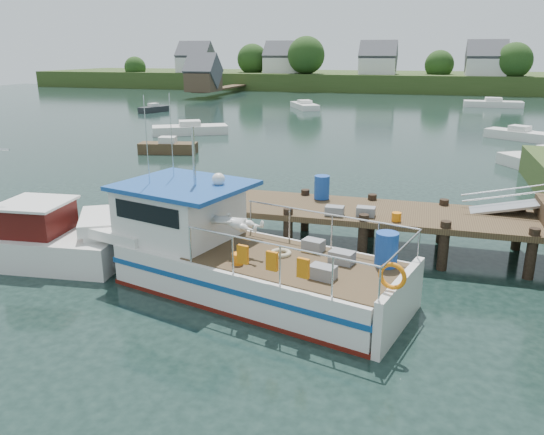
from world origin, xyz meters
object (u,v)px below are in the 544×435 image
(work_boat, at_px, (15,240))
(moored_far, at_px, (493,104))
(moored_b, at_px, (519,134))
(dock, at_px, (514,195))
(moored_rowboat, at_px, (168,147))
(moored_a, at_px, (190,129))
(moored_e, at_px, (154,109))
(moored_d, at_px, (305,106))
(lobster_boat, at_px, (219,252))

(work_boat, distance_m, moored_far, 61.68)
(moored_b, bearing_deg, dock, -100.61)
(work_boat, relative_size, moored_far, 1.18)
(moored_rowboat, bearing_deg, moored_a, 122.61)
(work_boat, relative_size, moored_rowboat, 2.00)
(moored_a, bearing_deg, moored_far, 40.71)
(work_boat, distance_m, moored_e, 44.86)
(moored_b, relative_size, moored_d, 0.81)
(dock, bearing_deg, moored_far, 84.80)
(work_boat, relative_size, moored_b, 1.60)
(lobster_boat, distance_m, moored_a, 30.16)
(moored_a, xyz_separation_m, moored_e, (-11.00, 14.28, -0.05))
(moored_e, bearing_deg, moored_a, -41.55)
(lobster_boat, relative_size, moored_b, 2.22)
(work_boat, distance_m, moored_a, 27.85)
(moored_rowboat, height_order, moored_d, moored_rowboat)
(work_boat, relative_size, moored_a, 1.27)
(lobster_boat, bearing_deg, work_boat, -164.38)
(dock, height_order, lobster_boat, lobster_boat)
(moored_rowboat, bearing_deg, work_boat, -60.29)
(moored_b, bearing_deg, moored_rowboat, -153.42)
(moored_e, bearing_deg, moored_rowboat, -48.90)
(work_boat, bearing_deg, moored_rowboat, 96.11)
(dock, distance_m, work_boat, 16.12)
(dock, distance_m, lobster_boat, 9.44)
(dock, xyz_separation_m, lobster_boat, (-8.35, -4.22, -1.26))
(lobster_boat, distance_m, moored_far, 59.63)
(dock, relative_size, moored_a, 2.62)
(work_boat, bearing_deg, dock, 9.76)
(dock, bearing_deg, moored_d, 110.49)
(dock, height_order, moored_b, dock)
(lobster_boat, distance_m, moored_rowboat, 21.74)
(moored_d, bearing_deg, moored_a, -100.19)
(lobster_boat, bearing_deg, moored_rowboat, 135.56)
(lobster_boat, bearing_deg, moored_a, 131.07)
(dock, xyz_separation_m, work_boat, (-15.45, -4.30, -1.57))
(dock, bearing_deg, moored_a, 133.42)
(moored_e, bearing_deg, lobster_boat, -48.74)
(moored_rowboat, relative_size, moored_far, 0.59)
(moored_d, xyz_separation_m, moored_e, (-15.61, -8.42, -0.01))
(dock, distance_m, moored_e, 49.47)
(dock, height_order, moored_rowboat, dock)
(moored_rowboat, bearing_deg, lobster_boat, -41.59)
(moored_a, height_order, moored_d, moored_a)
(moored_d, height_order, moored_e, moored_d)
(moored_far, relative_size, moored_d, 1.09)
(moored_a, distance_m, moored_d, 23.16)
(moored_b, bearing_deg, moored_d, 137.33)
(moored_rowboat, height_order, moored_a, moored_a)
(moored_rowboat, xyz_separation_m, moored_d, (2.39, 31.07, -0.04))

